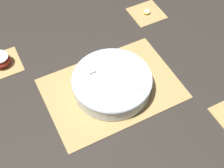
# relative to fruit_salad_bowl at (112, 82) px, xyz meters

# --- Properties ---
(ground_plane) EXTENTS (6.00, 6.00, 0.00)m
(ground_plane) POSITION_rel_fruit_salad_bowl_xyz_m (-0.00, -0.00, -0.04)
(ground_plane) COLOR #2D2823
(bamboo_mat_center) EXTENTS (0.49, 0.34, 0.01)m
(bamboo_mat_center) POSITION_rel_fruit_salad_bowl_xyz_m (-0.00, -0.00, -0.04)
(bamboo_mat_center) COLOR tan
(bamboo_mat_center) RESTS_ON ground_plane
(coaster_mat_far_left) EXTENTS (0.14, 0.14, 0.01)m
(coaster_mat_far_left) POSITION_rel_fruit_salad_bowl_xyz_m (-0.34, 0.31, -0.04)
(coaster_mat_far_left) COLOR tan
(coaster_mat_far_left) RESTS_ON ground_plane
(coaster_mat_far_right) EXTENTS (0.14, 0.14, 0.01)m
(coaster_mat_far_right) POSITION_rel_fruit_salad_bowl_xyz_m (0.33, 0.31, -0.04)
(coaster_mat_far_right) COLOR tan
(coaster_mat_far_right) RESTS_ON ground_plane
(fruit_salad_bowl) EXTENTS (0.29, 0.29, 0.07)m
(fruit_salad_bowl) POSITION_rel_fruit_salad_bowl_xyz_m (0.00, 0.00, 0.00)
(fruit_salad_bowl) COLOR silver
(fruit_salad_bowl) RESTS_ON bamboo_mat_center
(apple_half) EXTENTS (0.08, 0.08, 0.04)m
(apple_half) POSITION_rel_fruit_salad_bowl_xyz_m (-0.34, 0.31, -0.01)
(apple_half) COLOR #B72D23
(apple_half) RESTS_ON coaster_mat_far_left
(banana_coin_single) EXTENTS (0.03, 0.03, 0.01)m
(banana_coin_single) POSITION_rel_fruit_salad_bowl_xyz_m (0.33, 0.31, -0.03)
(banana_coin_single) COLOR beige
(banana_coin_single) RESTS_ON coaster_mat_far_right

